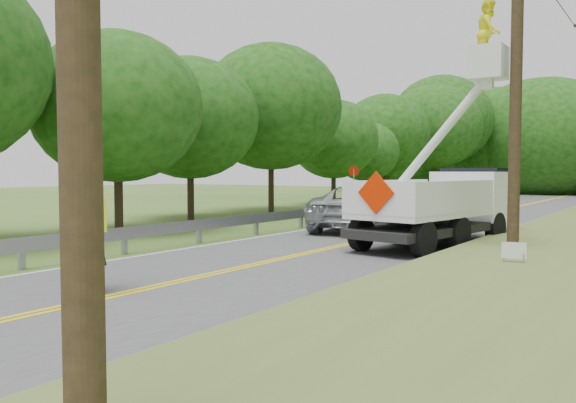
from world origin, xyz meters
The scene contains 11 objects.
ground centered at (0.00, 0.00, 0.00)m, with size 140.00×140.00×0.00m, color #3F5C23.
road centered at (0.00, 14.00, 0.01)m, with size 7.20×96.00×0.03m.
guardrail centered at (-4.02, 14.91, 0.55)m, with size 0.18×48.00×0.77m.
utility_poles centered at (5.00, 17.02, 5.27)m, with size 1.60×43.30×10.00m.
treeline_left centered at (-10.34, 30.38, 5.87)m, with size 10.00×55.67×11.56m.
flagger centered at (-0.43, 0.17, 1.20)m, with size 1.24×0.72×3.33m.
bucket_truck centered at (2.69, 11.40, 1.53)m, with size 3.99×7.14×6.73m.
suv_silver centered at (-1.63, 13.67, 0.89)m, with size 2.89×6.27×1.74m, color #B8BBC0.
suv_darkgrey centered at (-2.08, 22.51, 0.80)m, with size 2.20×5.40×1.57m, color #3E3F46.
stop_sign_permanent centered at (-5.06, 19.42, 1.72)m, with size 0.47×0.34×2.59m.
yard_sign centered at (5.56, 6.60, 0.53)m, with size 0.51×0.14×0.74m.
Camera 1 is at (8.48, -6.54, 2.29)m, focal length 35.95 mm.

